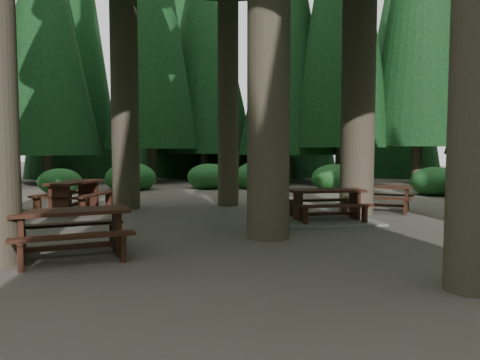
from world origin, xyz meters
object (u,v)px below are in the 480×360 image
(picnic_table_d, at_px, (382,194))
(picnic_table_b, at_px, (75,191))
(picnic_table_e, at_px, (71,226))
(picnic_table_c, at_px, (326,210))

(picnic_table_d, bearing_deg, picnic_table_b, -156.45)
(picnic_table_e, bearing_deg, picnic_table_c, 14.91)
(picnic_table_d, bearing_deg, picnic_table_e, -117.14)
(picnic_table_d, distance_m, picnic_table_e, 8.86)
(picnic_table_b, distance_m, picnic_table_c, 7.03)
(picnic_table_c, bearing_deg, picnic_table_b, 156.27)
(picnic_table_c, bearing_deg, picnic_table_d, 35.22)
(picnic_table_d, height_order, picnic_table_e, picnic_table_e)
(picnic_table_c, relative_size, picnic_table_d, 1.59)
(picnic_table_b, xyz_separation_m, picnic_table_c, (7.03, 0.11, -0.30))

